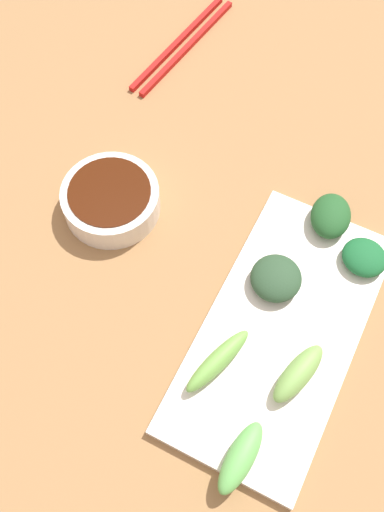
# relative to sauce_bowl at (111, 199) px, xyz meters

# --- Properties ---
(tabletop) EXTENTS (2.10, 2.10, 0.02)m
(tabletop) POSITION_rel_sauce_bowl_xyz_m (0.13, -0.03, -0.03)
(tabletop) COLOR olive
(tabletop) RESTS_ON ground
(sauce_bowl) EXTENTS (0.12, 0.12, 0.04)m
(sauce_bowl) POSITION_rel_sauce_bowl_xyz_m (0.00, 0.00, 0.00)
(sauce_bowl) COLOR silver
(sauce_bowl) RESTS_ON tabletop
(serving_plate) EXTENTS (0.17, 0.34, 0.01)m
(serving_plate) POSITION_rel_sauce_bowl_xyz_m (0.26, -0.06, -0.02)
(serving_plate) COLOR silver
(serving_plate) RESTS_ON tabletop
(broccoli_stalk_0) EXTENTS (0.03, 0.08, 0.03)m
(broccoli_stalk_0) POSITION_rel_sauce_bowl_xyz_m (0.27, -0.21, 0.00)
(broccoli_stalk_0) COLOR #5DAD51
(broccoli_stalk_0) RESTS_ON serving_plate
(broccoli_leafy_1) EXTENTS (0.07, 0.06, 0.02)m
(broccoli_leafy_1) POSITION_rel_sauce_bowl_xyz_m (0.31, 0.06, 0.00)
(broccoli_leafy_1) COLOR #185C2D
(broccoli_leafy_1) RESTS_ON serving_plate
(broccoli_stalk_2) EXTENTS (0.05, 0.08, 0.03)m
(broccoli_stalk_2) POSITION_rel_sauce_bowl_xyz_m (0.29, -0.10, 0.00)
(broccoli_stalk_2) COLOR #74A44D
(broccoli_stalk_2) RESTS_ON serving_plate
(broccoli_stalk_3) EXTENTS (0.05, 0.10, 0.03)m
(broccoli_stalk_3) POSITION_rel_sauce_bowl_xyz_m (0.21, -0.13, 0.00)
(broccoli_stalk_3) COLOR #6DA847
(broccoli_stalk_3) RESTS_ON serving_plate
(broccoli_leafy_4) EXTENTS (0.07, 0.07, 0.03)m
(broccoli_leafy_4) POSITION_rel_sauce_bowl_xyz_m (0.23, -0.01, 0.00)
(broccoli_leafy_4) COLOR #29462C
(broccoli_leafy_4) RESTS_ON serving_plate
(broccoli_leafy_5) EXTENTS (0.06, 0.07, 0.03)m
(broccoli_leafy_5) POSITION_rel_sauce_bowl_xyz_m (0.26, 0.10, 0.01)
(broccoli_leafy_5) COLOR #205024
(broccoli_leafy_5) RESTS_ON serving_plate
(chopsticks) EXTENTS (0.06, 0.23, 0.01)m
(chopsticks) POSITION_rel_sauce_bowl_xyz_m (-0.05, 0.29, -0.02)
(chopsticks) COLOR red
(chopsticks) RESTS_ON tabletop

